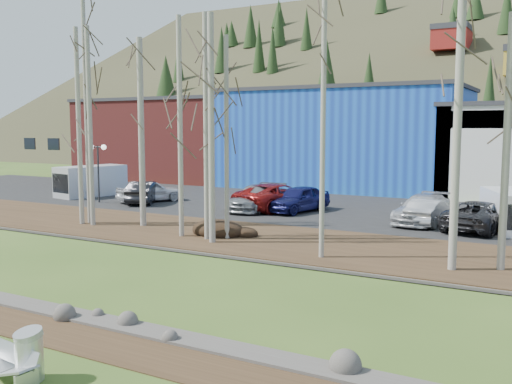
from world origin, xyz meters
The scene contains 34 objects.
dirt_strip centered at (0.00, 2.10, 0.01)m, with size 80.00×1.80×0.03m, color #382616.
near_bank_rocks centered at (0.00, 3.10, 0.00)m, with size 80.00×0.80×0.50m, color #47423D, non-canonical shape.
river centered at (0.00, 7.20, 0.00)m, with size 80.00×8.00×0.90m, color black, non-canonical shape.
far_bank_rocks centered at (0.00, 11.30, 0.00)m, with size 80.00×0.80×0.46m, color #47423D, non-canonical shape.
far_bank centered at (0.00, 14.50, 0.07)m, with size 80.00×7.00×0.15m, color #382616.
parking_lot centered at (0.00, 25.00, 0.07)m, with size 80.00×14.00×0.14m, color black.
building_brick centered at (-24.00, 39.00, 3.91)m, with size 16.32×12.24×7.80m.
building_blue centered at (-6.00, 39.00, 4.16)m, with size 20.40×12.24×8.30m.
hillside centered at (0.00, 84.00, 17.50)m, with size 160.00×72.00×35.00m, color #34321E, non-canonical shape.
bench_damaged centered at (1.55, -0.37, 0.36)m, with size 1.66×0.70×0.72m.
litter_bin centered at (1.85, -0.11, 0.48)m, with size 0.55×0.55×0.95m, color silver.
dirt_mound centered at (-2.89, 14.34, 0.41)m, with size 2.61×1.84×0.51m, color black.
birch_0 centered at (-9.85, 13.47, 5.09)m, with size 0.24×0.24×9.87m.
birch_1 centered at (-10.49, 13.90, 6.14)m, with size 0.22×0.22×11.98m.
birch_2 centered at (-7.51, 14.58, 4.79)m, with size 0.30×0.30×9.29m.
birch_3 centered at (-4.14, 13.22, 5.06)m, with size 0.23×0.23×9.81m.
birch_4 centered at (-2.15, 12.73, 4.98)m, with size 0.27×0.27×9.66m.
birch_5 centered at (-2.04, 13.77, 4.59)m, with size 0.20×0.20×8.88m.
birch_6 centered at (3.06, 12.35, 5.28)m, with size 0.20×0.20×10.26m.
birch_7 centered at (7.78, 12.76, 5.44)m, with size 0.29×0.29×10.57m.
birch_8 centered at (9.28, 13.57, 4.52)m, with size 0.26×0.26×8.73m.
birch_10 centered at (-2.75, 13.22, 5.06)m, with size 0.23×0.23×9.81m.
birch_11 centered at (-10.62, 13.47, 5.09)m, with size 0.24×0.24×9.87m.
street_lamp centered at (-15.91, 20.15, 3.14)m, with size 1.46×0.38×3.81m.
car_0 centered at (-13.16, 21.97, 0.88)m, with size 1.75×4.35×1.48m, color white.
car_1 centered at (-13.13, 21.39, 0.86)m, with size 1.52×4.35×1.43m, color black.
car_2 centered at (-4.10, 23.00, 0.92)m, with size 2.59×5.62×1.56m, color maroon.
car_3 centered at (-5.11, 22.09, 0.89)m, with size 2.09×5.14×1.49m, color gray.
car_4 centered at (-2.63, 22.64, 0.91)m, with size 1.82×4.52×1.54m, color #161855.
car_5 centered at (5.09, 21.80, 0.81)m, with size 1.41×4.04×1.33m, color #B7B7BA.
car_6 centered at (7.54, 21.42, 0.85)m, with size 2.35×5.10×1.42m, color #2B2A2D.
car_7 centered at (4.70, 22.16, 0.87)m, with size 2.04×5.03×1.46m, color #BCBCBE.
car_8 centered at (-4.29, 23.00, 0.92)m, with size 2.59×5.62×1.56m, color maroon.
van_grey centered at (-19.07, 22.38, 1.22)m, with size 2.93×5.23×2.16m.
Camera 1 is at (11.16, -7.56, 5.08)m, focal length 40.00 mm.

